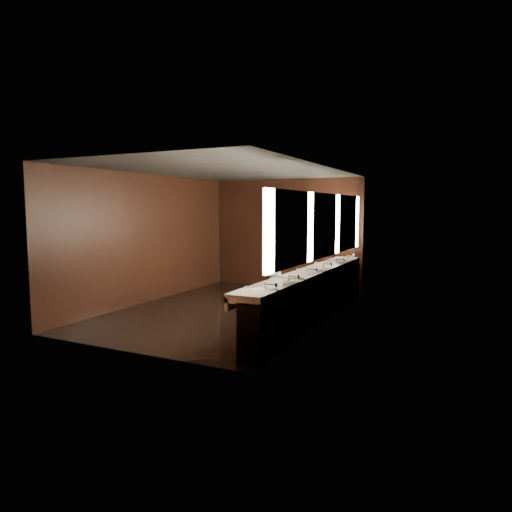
{
  "coord_description": "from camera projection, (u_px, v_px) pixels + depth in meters",
  "views": [
    {
      "loc": [
        4.49,
        -7.92,
        2.06
      ],
      "look_at": [
        0.61,
        0.0,
        1.13
      ],
      "focal_mm": 32.0,
      "sensor_mm": 36.0,
      "label": 1
    }
  ],
  "objects": [
    {
      "name": "floor",
      "position": [
        229.0,
        310.0,
        9.25
      ],
      "size": [
        6.0,
        6.0,
        0.0
      ],
      "primitive_type": "plane",
      "color": "black",
      "rests_on": "ground"
    },
    {
      "name": "ceiling",
      "position": [
        228.0,
        170.0,
        8.96
      ],
      "size": [
        4.0,
        6.0,
        0.02
      ],
      "primitive_type": "cube",
      "color": "#2D2D2B",
      "rests_on": "wall_back"
    },
    {
      "name": "wall_back",
      "position": [
        286.0,
        234.0,
        11.79
      ],
      "size": [
        4.0,
        0.02,
        2.8
      ],
      "primitive_type": "cube",
      "color": "black",
      "rests_on": "floor"
    },
    {
      "name": "wall_front",
      "position": [
        124.0,
        255.0,
        6.43
      ],
      "size": [
        4.0,
        0.02,
        2.8
      ],
      "primitive_type": "cube",
      "color": "black",
      "rests_on": "floor"
    },
    {
      "name": "wall_left",
      "position": [
        149.0,
        238.0,
        9.98
      ],
      "size": [
        0.02,
        6.0,
        2.8
      ],
      "primitive_type": "cube",
      "color": "black",
      "rests_on": "floor"
    },
    {
      "name": "wall_right",
      "position": [
        325.0,
        245.0,
        8.23
      ],
      "size": [
        0.02,
        6.0,
        2.8
      ],
      "primitive_type": "cube",
      "color": "black",
      "rests_on": "floor"
    },
    {
      "name": "sink_counter",
      "position": [
        313.0,
        293.0,
        8.42
      ],
      "size": [
        0.55,
        5.4,
        1.01
      ],
      "color": "black",
      "rests_on": "floor"
    },
    {
      "name": "mirror_band",
      "position": [
        324.0,
        225.0,
        8.2
      ],
      "size": [
        0.06,
        5.03,
        1.15
      ],
      "color": "white",
      "rests_on": "wall_right"
    },
    {
      "name": "person",
      "position": [
        275.0,
        274.0,
        8.59
      ],
      "size": [
        0.44,
        0.63,
        1.63
      ],
      "primitive_type": "imported",
      "rotation": [
        0.0,
        0.0,
        -1.48
      ],
      "color": "#8DBAD3",
      "rests_on": "floor"
    },
    {
      "name": "trash_bin",
      "position": [
        295.0,
        309.0,
        8.2
      ],
      "size": [
        0.42,
        0.42,
        0.5
      ],
      "primitive_type": "cylinder",
      "rotation": [
        0.0,
        0.0,
        0.4
      ],
      "color": "black",
      "rests_on": "floor"
    }
  ]
}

